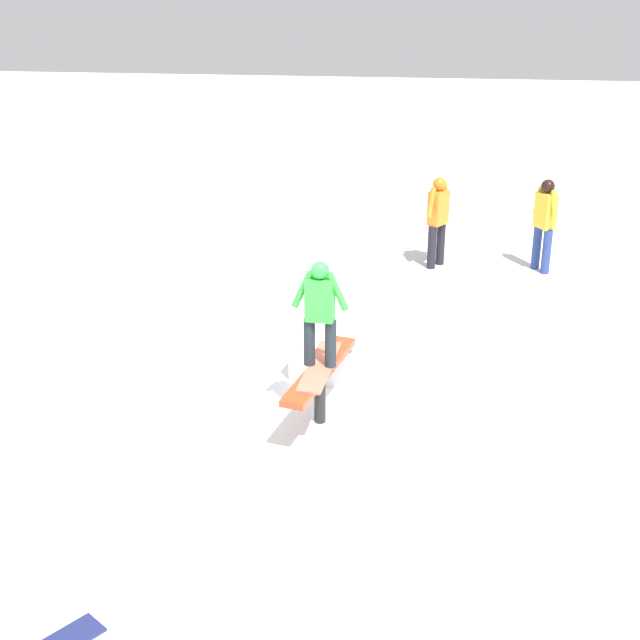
{
  "coord_description": "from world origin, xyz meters",
  "views": [
    {
      "loc": [
        9.29,
        1.08,
        5.27
      ],
      "look_at": [
        0.0,
        0.0,
        1.32
      ],
      "focal_mm": 50.0,
      "sensor_mm": 36.0,
      "label": 1
    }
  ],
  "objects_px": {
    "bystander_orange": "(438,217)",
    "bystander_yellow": "(544,220)",
    "rail_feature": "(320,377)",
    "main_rider_on_rail": "(320,317)"
  },
  "relations": [
    {
      "from": "bystander_orange",
      "to": "bystander_yellow",
      "type": "distance_m",
      "value": 1.82
    },
    {
      "from": "bystander_orange",
      "to": "bystander_yellow",
      "type": "height_order",
      "value": "bystander_yellow"
    },
    {
      "from": "bystander_yellow",
      "to": "rail_feature",
      "type": "bearing_deg",
      "value": -58.95
    },
    {
      "from": "main_rider_on_rail",
      "to": "bystander_yellow",
      "type": "height_order",
      "value": "main_rider_on_rail"
    },
    {
      "from": "rail_feature",
      "to": "bystander_orange",
      "type": "distance_m",
      "value": 5.96
    },
    {
      "from": "rail_feature",
      "to": "bystander_yellow",
      "type": "relative_size",
      "value": 1.15
    },
    {
      "from": "rail_feature",
      "to": "bystander_orange",
      "type": "xyz_separation_m",
      "value": [
        -5.78,
        1.39,
        0.3
      ]
    },
    {
      "from": "rail_feature",
      "to": "bystander_orange",
      "type": "relative_size",
      "value": 1.17
    },
    {
      "from": "main_rider_on_rail",
      "to": "bystander_orange",
      "type": "xyz_separation_m",
      "value": [
        -5.78,
        1.39,
        -0.45
      ]
    },
    {
      "from": "rail_feature",
      "to": "bystander_yellow",
      "type": "xyz_separation_m",
      "value": [
        -5.75,
        3.2,
        0.32
      ]
    }
  ]
}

